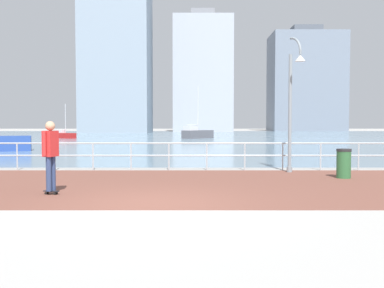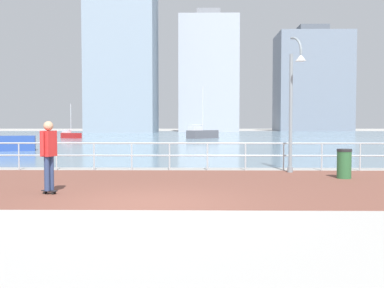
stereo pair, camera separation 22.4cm
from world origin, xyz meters
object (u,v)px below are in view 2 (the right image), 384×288
at_px(skateboarder, 49,150).
at_px(sailboat_teal, 202,133).
at_px(trash_bin, 344,164).
at_px(sailboat_ivory, 70,135).
at_px(lamppost, 294,98).

distance_m(skateboarder, sailboat_teal, 41.63).
distance_m(trash_bin, sailboat_teal, 38.50).
height_order(trash_bin, sailboat_ivory, sailboat_ivory).
height_order(skateboarder, trash_bin, skateboarder).
height_order(sailboat_ivory, sailboat_teal, sailboat_teal).
bearing_deg(sailboat_teal, skateboarder, -95.55).
xyz_separation_m(skateboarder, sailboat_teal, (4.03, 41.43, -0.47)).
relative_size(lamppost, skateboarder, 2.67).
xyz_separation_m(lamppost, sailboat_teal, (-2.93, 36.74, -2.03)).
relative_size(lamppost, trash_bin, 5.11).
bearing_deg(sailboat_ivory, skateboarder, -74.04).
distance_m(lamppost, sailboat_teal, 36.91).
relative_size(skateboarder, trash_bin, 1.91).
relative_size(trash_bin, sailboat_ivory, 0.22).
xyz_separation_m(skateboarder, sailboat_ivory, (-11.92, 41.67, -0.68)).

